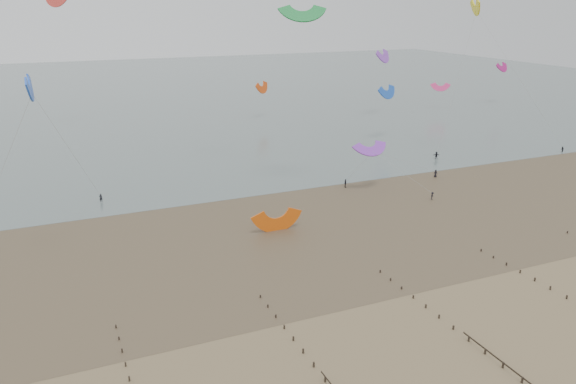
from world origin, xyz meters
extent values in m
plane|color=brown|center=(0.00, 0.00, 0.00)|extent=(500.00, 500.00, 0.00)
plane|color=#475654|center=(0.00, 200.00, 0.03)|extent=(500.00, 500.00, 0.00)
plane|color=#473A28|center=(0.00, 35.00, 0.01)|extent=(500.00, 500.00, 0.00)
ellipsoid|color=slate|center=(-18.00, 22.00, 0.01)|extent=(23.60, 14.36, 0.01)
ellipsoid|color=slate|center=(12.00, 38.00, 0.01)|extent=(33.64, 18.32, 0.01)
ellipsoid|color=slate|center=(45.00, 30.00, 0.01)|extent=(19.65, 13.67, 0.01)
ellipsoid|color=slate|center=(-40.00, 40.00, 0.01)|extent=(26.95, 14.22, 0.01)
cube|color=black|center=(-32.00, 1.47, 0.23)|extent=(0.16, 0.16, 0.57)
cube|color=black|center=(-32.00, 4.11, 0.22)|extent=(0.16, 0.16, 0.54)
cube|color=black|center=(-32.00, 6.74, 0.20)|extent=(0.16, 0.16, 0.51)
cube|color=black|center=(-32.00, 9.37, 0.19)|extent=(0.16, 0.16, 0.48)
cube|color=black|center=(-32.00, 12.00, 0.17)|extent=(0.16, 0.16, 0.45)
cube|color=black|center=(-14.00, -6.42, 0.28)|extent=(0.16, 0.16, 0.65)
cube|color=black|center=(-14.00, -3.79, 0.26)|extent=(0.16, 0.16, 0.62)
cube|color=black|center=(-14.00, -1.16, 0.25)|extent=(0.16, 0.16, 0.59)
cube|color=black|center=(-14.00, 1.47, 0.23)|extent=(0.16, 0.16, 0.57)
cube|color=black|center=(-14.00, 4.11, 0.22)|extent=(0.16, 0.16, 0.54)
cube|color=black|center=(-14.00, 6.74, 0.20)|extent=(0.16, 0.16, 0.51)
cube|color=black|center=(-14.00, 9.37, 0.19)|extent=(0.16, 0.16, 0.48)
cube|color=black|center=(-14.00, 12.00, 0.17)|extent=(0.16, 0.16, 0.45)
cube|color=black|center=(4.00, -14.32, 0.32)|extent=(0.16, 0.16, 0.74)
cube|color=black|center=(4.00, -11.68, 0.31)|extent=(0.16, 0.16, 0.71)
cube|color=black|center=(4.00, -9.05, 0.29)|extent=(0.16, 0.16, 0.68)
cube|color=black|center=(4.00, -6.42, 0.28)|extent=(0.16, 0.16, 0.65)
cube|color=black|center=(4.00, -3.79, 0.26)|extent=(0.16, 0.16, 0.62)
cube|color=black|center=(4.00, -1.16, 0.25)|extent=(0.16, 0.16, 0.59)
cube|color=black|center=(4.00, 1.47, 0.23)|extent=(0.16, 0.16, 0.57)
cube|color=black|center=(4.00, 4.11, 0.22)|extent=(0.16, 0.16, 0.54)
cube|color=black|center=(4.00, 6.74, 0.20)|extent=(0.16, 0.16, 0.51)
cube|color=black|center=(4.00, 9.37, 0.19)|extent=(0.16, 0.16, 0.48)
cube|color=black|center=(4.00, 12.00, 0.17)|extent=(0.16, 0.16, 0.45)
cube|color=black|center=(22.00, -3.79, 0.26)|extent=(0.16, 0.16, 0.62)
cube|color=black|center=(22.00, -1.16, 0.25)|extent=(0.16, 0.16, 0.59)
cube|color=black|center=(22.00, 1.47, 0.23)|extent=(0.16, 0.16, 0.57)
cube|color=black|center=(22.00, 4.11, 0.22)|extent=(0.16, 0.16, 0.54)
cube|color=black|center=(22.00, 6.74, 0.20)|extent=(0.16, 0.16, 0.51)
cube|color=black|center=(22.00, 9.37, 0.19)|extent=(0.16, 0.16, 0.48)
cube|color=black|center=(22.00, 12.00, 0.17)|extent=(0.16, 0.16, 0.45)
cube|color=black|center=(40.00, 12.00, 0.17)|extent=(0.16, 0.16, 0.45)
imported|color=black|center=(29.83, 34.54, 0.77)|extent=(1.14, 1.03, 1.53)
imported|color=black|center=(82.48, 51.15, 0.77)|extent=(0.81, 0.91, 1.54)
imported|color=black|center=(18.07, 47.75, 0.90)|extent=(0.74, 1.13, 1.79)
imported|color=black|center=(39.62, 46.38, 0.84)|extent=(0.90, 0.98, 1.67)
imported|color=black|center=(-29.00, 58.43, 0.82)|extent=(0.61, 0.41, 1.65)
imported|color=black|center=(49.20, 58.70, 0.90)|extent=(1.76, 0.98, 1.80)
camera|label=1|loc=(-36.03, -48.22, 35.99)|focal=35.00mm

